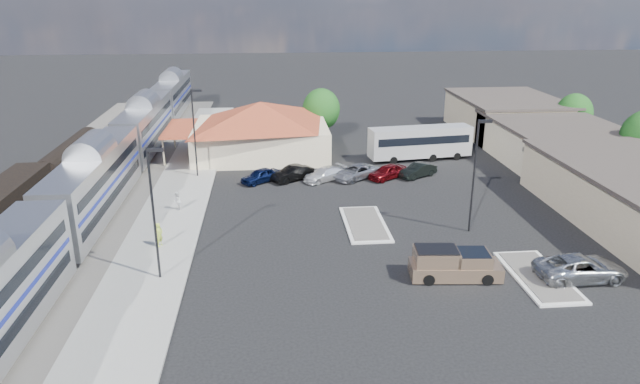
{
  "coord_description": "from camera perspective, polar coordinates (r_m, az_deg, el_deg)",
  "views": [
    {
      "loc": [
        -3.51,
        -40.38,
        17.99
      ],
      "look_at": [
        0.36,
        2.45,
        2.8
      ],
      "focal_mm": 32.0,
      "sensor_mm": 36.0,
      "label": 1
    }
  ],
  "objects": [
    {
      "name": "lamp_lot",
      "position": [
        45.1,
        15.33,
        2.46
      ],
      "size": [
        1.08,
        0.25,
        9.0
      ],
      "color": "black",
      "rests_on": "ground"
    },
    {
      "name": "parked_car_d",
      "position": [
        57.74,
        3.59,
        2.01
      ],
      "size": [
        5.56,
        4.87,
        1.43
      ],
      "primitive_type": "imported",
      "rotation": [
        0.0,
        0.0,
        -0.96
      ],
      "color": "gray",
      "rests_on": "ground"
    },
    {
      "name": "ground",
      "position": [
        44.34,
        -0.18,
        -4.48
      ],
      "size": [
        280.0,
        280.0,
        0.0
      ],
      "primitive_type": "plane",
      "color": "black",
      "rests_on": "ground"
    },
    {
      "name": "tree_depot",
      "position": [
        72.04,
        0.12,
        8.28
      ],
      "size": [
        4.71,
        4.71,
        6.63
      ],
      "color": "#382314",
      "rests_on": "ground"
    },
    {
      "name": "pickup_truck",
      "position": [
        38.88,
        13.38,
        -7.08
      ],
      "size": [
        6.08,
        2.66,
        2.04
      ],
      "rotation": [
        0.0,
        0.0,
        1.48
      ],
      "color": "#997A5E",
      "rests_on": "ground"
    },
    {
      "name": "traffic_island_south",
      "position": [
        46.61,
        4.52,
        -3.18
      ],
      "size": [
        3.3,
        7.5,
        0.21
      ],
      "color": "silver",
      "rests_on": "ground"
    },
    {
      "name": "lamp_plat_n",
      "position": [
        58.25,
        -12.41,
        6.46
      ],
      "size": [
        1.08,
        0.25,
        9.0
      ],
      "color": "black",
      "rests_on": "ground"
    },
    {
      "name": "station_depot",
      "position": [
        66.08,
        -5.98,
        6.36
      ],
      "size": [
        18.35,
        12.24,
        6.2
      ],
      "color": "beige",
      "rests_on": "ground"
    },
    {
      "name": "person_a",
      "position": [
        43.6,
        -15.76,
        -4.12
      ],
      "size": [
        0.66,
        0.78,
        1.82
      ],
      "primitive_type": "imported",
      "rotation": [
        0.0,
        0.0,
        1.16
      ],
      "color": "#AAC43D",
      "rests_on": "platform"
    },
    {
      "name": "parked_car_e",
      "position": [
        58.02,
        6.76,
        2.02
      ],
      "size": [
        4.58,
        3.83,
        1.48
      ],
      "primitive_type": "imported",
      "rotation": [
        0.0,
        0.0,
        -0.99
      ],
      "color": "maroon",
      "rests_on": "ground"
    },
    {
      "name": "freight_cars",
      "position": [
        49.7,
        -29.18,
        -1.98
      ],
      "size": [
        2.8,
        46.0,
        4.0
      ],
      "color": "black",
      "rests_on": "ground"
    },
    {
      "name": "platform",
      "position": [
        50.43,
        -14.51,
        -1.98
      ],
      "size": [
        5.5,
        92.0,
        0.18
      ],
      "primitive_type": "cube",
      "color": "gray",
      "rests_on": "ground"
    },
    {
      "name": "parked_car_a",
      "position": [
        56.84,
        -5.98,
        1.64
      ],
      "size": [
        4.28,
        3.77,
        1.4
      ],
      "primitive_type": "imported",
      "rotation": [
        0.0,
        0.0,
        -0.93
      ],
      "color": "#0C163C",
      "rests_on": "ground"
    },
    {
      "name": "parked_car_f",
      "position": [
        59.04,
        9.75,
        2.14
      ],
      "size": [
        4.4,
        3.49,
        1.4
      ],
      "primitive_type": "imported",
      "rotation": [
        0.0,
        0.0,
        -1.02
      ],
      "color": "black",
      "rests_on": "ground"
    },
    {
      "name": "suv",
      "position": [
        41.43,
        24.63,
        -6.92
      ],
      "size": [
        6.1,
        3.03,
        1.66
      ],
      "primitive_type": "imported",
      "rotation": [
        0.0,
        0.0,
        1.62
      ],
      "color": "#A4A8AC",
      "rests_on": "ground"
    },
    {
      "name": "railbed",
      "position": [
        54.48,
        -23.57,
        -1.45
      ],
      "size": [
        16.0,
        100.0,
        0.12
      ],
      "primitive_type": "cube",
      "color": "#4C4944",
      "rests_on": "ground"
    },
    {
      "name": "lamp_plat_s",
      "position": [
        37.37,
        -16.26,
        -1.14
      ],
      "size": [
        1.08,
        0.25,
        9.0
      ],
      "color": "black",
      "rests_on": "ground"
    },
    {
      "name": "person_b",
      "position": [
        50.35,
        -14.11,
        -0.89
      ],
      "size": [
        0.78,
        0.91,
        1.61
      ],
      "primitive_type": "imported",
      "rotation": [
        0.0,
        0.0,
        -1.33
      ],
      "color": "silver",
      "rests_on": "platform"
    },
    {
      "name": "coach_bus",
      "position": [
        64.98,
        9.98,
        5.04
      ],
      "size": [
        11.77,
        3.93,
        3.7
      ],
      "rotation": [
        0.0,
        0.0,
        1.7
      ],
      "color": "silver",
      "rests_on": "ground"
    },
    {
      "name": "parked_car_c",
      "position": [
        57.09,
        0.45,
        1.8
      ],
      "size": [
        4.91,
        4.04,
        1.34
      ],
      "primitive_type": "imported",
      "rotation": [
        0.0,
        0.0,
        -1.01
      ],
      "color": "white",
      "rests_on": "ground"
    },
    {
      "name": "parked_car_b",
      "position": [
        57.14,
        -2.77,
        1.86
      ],
      "size": [
        4.59,
        3.81,
        1.48
      ],
      "primitive_type": "imported",
      "rotation": [
        0.0,
        0.0,
        -0.97
      ],
      "color": "black",
      "rests_on": "ground"
    },
    {
      "name": "tree_east_c",
      "position": [
        77.56,
        24.07,
        7.21
      ],
      "size": [
        4.41,
        4.41,
        6.21
      ],
      "color": "#382314",
      "rests_on": "ground"
    },
    {
      "name": "traffic_island_north",
      "position": [
        40.92,
        20.99,
        -7.86
      ],
      "size": [
        3.3,
        7.5,
        0.21
      ],
      "color": "silver",
      "rests_on": "ground"
    },
    {
      "name": "passenger_train",
      "position": [
        50.62,
        -21.53,
        0.68
      ],
      "size": [
        3.0,
        104.0,
        5.55
      ],
      "color": "silver",
      "rests_on": "ground"
    },
    {
      "name": "buildings_east",
      "position": [
        65.02,
        24.07,
        3.75
      ],
      "size": [
        14.4,
        51.4,
        4.8
      ],
      "color": "#C6B28C",
      "rests_on": "ground"
    }
  ]
}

